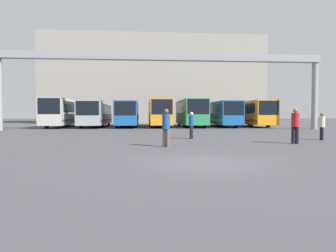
# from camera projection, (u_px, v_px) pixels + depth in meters

# --- Properties ---
(ground_plane) EXTENTS (200.00, 200.00, 0.00)m
(ground_plane) POSITION_uv_depth(u_px,v_px,m) (205.00, 163.00, 9.47)
(ground_plane) COLOR #47474C
(building_backdrop) EXTENTS (39.37, 12.00, 15.45)m
(building_backdrop) POSITION_uv_depth(u_px,v_px,m) (154.00, 82.00, 56.72)
(building_backdrop) COLOR gray
(building_backdrop) RESTS_ON ground
(overhead_gantry) EXTENTS (31.75, 0.80, 7.52)m
(overhead_gantry) POSITION_uv_depth(u_px,v_px,m) (163.00, 65.00, 29.32)
(overhead_gantry) COLOR gray
(overhead_gantry) RESTS_ON ground
(bus_slot_0) EXTENTS (2.49, 12.06, 3.32)m
(bus_slot_0) POSITION_uv_depth(u_px,v_px,m) (64.00, 111.00, 36.67)
(bus_slot_0) COLOR beige
(bus_slot_0) RESTS_ON ground
(bus_slot_1) EXTENTS (2.62, 11.67, 3.03)m
(bus_slot_1) POSITION_uv_depth(u_px,v_px,m) (96.00, 113.00, 36.80)
(bus_slot_1) COLOR #999EA5
(bus_slot_1) RESTS_ON ground
(bus_slot_2) EXTENTS (2.49, 10.39, 3.01)m
(bus_slot_2) POSITION_uv_depth(u_px,v_px,m) (128.00, 113.00, 36.48)
(bus_slot_2) COLOR #1959A5
(bus_slot_2) RESTS_ON ground
(bus_slot_3) EXTENTS (2.49, 12.16, 3.25)m
(bus_slot_3) POSITION_uv_depth(u_px,v_px,m) (159.00, 112.00, 37.67)
(bus_slot_3) COLOR orange
(bus_slot_3) RESTS_ON ground
(bus_slot_4) EXTENTS (2.62, 10.27, 3.28)m
(bus_slot_4) POSITION_uv_depth(u_px,v_px,m) (191.00, 112.00, 37.04)
(bus_slot_4) COLOR #268C4C
(bus_slot_4) RESTS_ON ground
(bus_slot_5) EXTENTS (2.44, 11.53, 3.06)m
(bus_slot_5) POSITION_uv_depth(u_px,v_px,m) (220.00, 113.00, 37.99)
(bus_slot_5) COLOR #1959A5
(bus_slot_5) RESTS_ON ground
(bus_slot_6) EXTENTS (2.48, 11.67, 3.13)m
(bus_slot_6) POSITION_uv_depth(u_px,v_px,m) (250.00, 112.00, 38.37)
(bus_slot_6) COLOR orange
(bus_slot_6) RESTS_ON ground
(pedestrian_near_right) EXTENTS (0.39, 0.39, 1.86)m
(pedestrian_near_right) POSITION_uv_depth(u_px,v_px,m) (295.00, 125.00, 15.59)
(pedestrian_near_right) COLOR black
(pedestrian_near_right) RESTS_ON ground
(pedestrian_near_center) EXTENTS (0.38, 0.38, 1.80)m
(pedestrian_near_center) POSITION_uv_depth(u_px,v_px,m) (166.00, 127.00, 14.12)
(pedestrian_near_center) COLOR brown
(pedestrian_near_center) RESTS_ON ground
(pedestrian_near_left) EXTENTS (0.35, 0.35, 1.68)m
(pedestrian_near_left) POSITION_uv_depth(u_px,v_px,m) (191.00, 125.00, 18.86)
(pedestrian_near_left) COLOR black
(pedestrian_near_left) RESTS_ON ground
(pedestrian_far_center) EXTENTS (0.34, 0.34, 1.63)m
(pedestrian_far_center) POSITION_uv_depth(u_px,v_px,m) (322.00, 126.00, 17.86)
(pedestrian_far_center) COLOR black
(pedestrian_far_center) RESTS_ON ground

